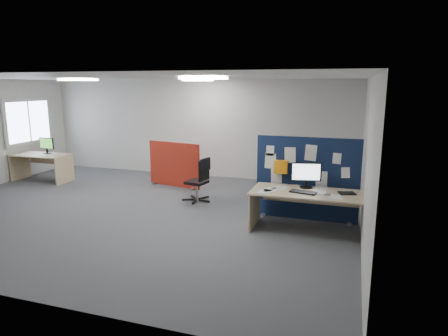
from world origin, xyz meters
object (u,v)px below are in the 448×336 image
(navy_divider, at_px, (306,179))
(office_chair, at_px, (200,177))
(second_desk, at_px, (42,161))
(monitor_second, at_px, (47,145))
(monitor_main, at_px, (306,174))
(red_divider, at_px, (174,165))
(main_desk, at_px, (308,200))

(navy_divider, height_order, office_chair, navy_divider)
(second_desk, bearing_deg, office_chair, -6.27)
(navy_divider, height_order, monitor_second, navy_divider)
(second_desk, bearing_deg, monitor_main, -10.90)
(red_divider, xyz_separation_m, second_desk, (-3.65, -0.55, -0.01))
(monitor_main, bearing_deg, monitor_second, 154.98)
(main_desk, relative_size, office_chair, 2.02)
(navy_divider, bearing_deg, monitor_main, -83.16)
(second_desk, relative_size, monitor_second, 3.21)
(main_desk, bearing_deg, monitor_second, 166.42)
(monitor_main, distance_m, second_desk, 7.33)
(monitor_second, bearing_deg, navy_divider, -3.94)
(office_chair, bearing_deg, monitor_second, -176.29)
(main_desk, height_order, monitor_main, monitor_main)
(navy_divider, relative_size, main_desk, 0.98)
(monitor_main, height_order, monitor_second, monitor_main)
(monitor_main, xyz_separation_m, monitor_second, (-7.11, 1.51, -0.02))
(monitor_second, xyz_separation_m, office_chair, (4.71, -0.65, -0.41))
(main_desk, xyz_separation_m, monitor_second, (-7.18, 1.73, 0.40))
(main_desk, height_order, second_desk, same)
(navy_divider, xyz_separation_m, office_chair, (-2.36, 0.47, -0.25))
(navy_divider, relative_size, red_divider, 1.30)
(monitor_main, relative_size, monitor_second, 1.10)
(navy_divider, bearing_deg, monitor_second, 171.00)
(navy_divider, relative_size, monitor_main, 3.70)
(monitor_main, height_order, second_desk, monitor_main)
(main_desk, bearing_deg, second_desk, 167.47)
(monitor_main, bearing_deg, second_desk, 156.03)
(red_divider, relative_size, second_desk, 0.97)
(navy_divider, xyz_separation_m, red_divider, (-3.49, 1.55, -0.25))
(monitor_second, bearing_deg, main_desk, -8.52)
(red_divider, relative_size, office_chair, 1.53)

